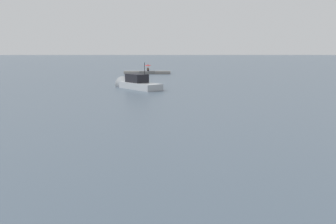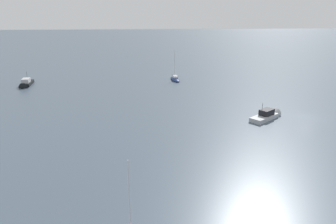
{
  "view_description": "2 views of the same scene",
  "coord_description": "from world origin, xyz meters",
  "views": [
    {
      "loc": [
        -3.79,
        52.11,
        4.73
      ],
      "look_at": [
        -3.85,
        32.83,
        1.42
      ],
      "focal_mm": 39.18,
      "sensor_mm": 36.0,
      "label": 1
    },
    {
      "loc": [
        -53.81,
        29.5,
        19.15
      ],
      "look_at": [
        -4.49,
        25.83,
        3.1
      ],
      "focal_mm": 34.64,
      "sensor_mm": 36.0,
      "label": 2
    }
  ],
  "objects": [
    {
      "name": "motorboat_grey_far",
      "position": [
        0.12,
        7.42,
        0.42
      ],
      "size": [
        6.18,
        6.96,
        4.02
      ],
      "rotation": [
        0.0,
        0.0,
        3.81
      ],
      "color": "#ADB2B7",
      "rests_on": "ground_plane"
    },
    {
      "name": "sailboat_navy_near",
      "position": [
        33.15,
        21.09,
        0.32
      ],
      "size": [
        6.75,
        2.89,
        8.3
      ],
      "rotation": [
        0.0,
        0.0,
        4.87
      ],
      "color": "navy",
      "rests_on": "ground_plane"
    },
    {
      "name": "motorboat_black_near",
      "position": [
        29.41,
        59.7,
        0.43
      ],
      "size": [
        7.47,
        2.96,
        4.08
      ],
      "rotation": [
        0.0,
        0.0,
        1.67
      ],
      "color": "black",
      "rests_on": "ground_plane"
    },
    {
      "name": "ground_plane",
      "position": [
        0.0,
        0.0,
        0.0
      ],
      "size": [
        500.0,
        500.0,
        0.0
      ],
      "primitive_type": "plane",
      "color": "#475666"
    }
  ]
}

